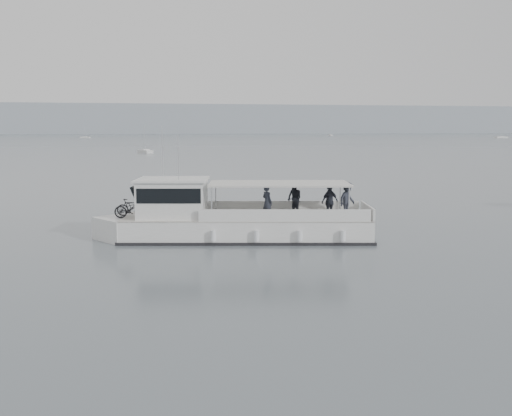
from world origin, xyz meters
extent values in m
plane|color=#545D63|center=(0.00, 0.00, 0.00)|extent=(1400.00, 1400.00, 0.00)
cube|color=#939EA8|center=(0.00, 560.00, 14.00)|extent=(1400.00, 90.00, 28.00)
cube|color=white|center=(-0.76, 0.95, 0.47)|extent=(12.92, 5.75, 1.36)
cube|color=white|center=(-6.89, 2.19, 0.47)|extent=(3.32, 3.32, 1.36)
cube|color=beige|center=(-0.76, 0.95, 1.15)|extent=(12.92, 5.75, 0.06)
cube|color=black|center=(-0.76, 0.95, 0.05)|extent=(13.15, 5.92, 0.19)
cube|color=white|center=(1.40, 2.15, 1.46)|extent=(8.20, 1.76, 0.63)
cube|color=white|center=(0.76, -0.99, 1.46)|extent=(8.20, 1.76, 0.63)
cube|color=white|center=(5.32, -0.28, 1.46)|extent=(0.76, 3.29, 0.63)
cube|color=white|center=(-4.44, 1.70, 2.09)|extent=(3.83, 3.42, 1.88)
cube|color=black|center=(-6.02, 2.02, 2.24)|extent=(1.09, 2.67, 1.21)
cube|color=black|center=(-4.44, 1.70, 2.40)|extent=(3.63, 3.42, 0.73)
cube|color=white|center=(-4.44, 1.70, 3.08)|extent=(4.07, 3.67, 0.10)
cube|color=silver|center=(0.87, 0.62, 2.87)|extent=(7.57, 4.47, 0.08)
cylinder|color=silver|center=(-2.69, -0.15, 2.01)|extent=(0.07, 0.07, 1.72)
cylinder|color=silver|center=(-2.11, 2.71, 2.01)|extent=(0.07, 0.07, 1.72)
cylinder|color=silver|center=(3.85, -1.47, 2.01)|extent=(0.07, 0.07, 1.72)
cylinder|color=silver|center=(4.43, 1.39, 2.01)|extent=(0.07, 0.07, 1.72)
cylinder|color=silver|center=(-4.87, 2.74, 4.43)|extent=(0.04, 0.04, 2.71)
cylinder|color=silver|center=(-4.18, 0.90, 4.22)|extent=(0.04, 0.04, 2.29)
cylinder|color=white|center=(-2.66, -0.54, 0.52)|extent=(0.29, 0.29, 0.52)
cylinder|color=white|center=(-0.61, -0.95, 0.52)|extent=(0.29, 0.29, 0.52)
cylinder|color=white|center=(1.43, -1.36, 0.52)|extent=(0.29, 0.29, 0.52)
cylinder|color=white|center=(3.47, -1.78, 0.52)|extent=(0.29, 0.29, 0.52)
imported|color=black|center=(-6.40, 2.52, 1.62)|extent=(1.88, 0.97, 0.94)
imported|color=black|center=(-6.57, 1.70, 1.64)|extent=(1.71, 0.78, 0.99)
imported|color=#2A2E39|center=(0.07, -0.17, 2.02)|extent=(0.66, 0.76, 1.75)
imported|color=#2A2E39|center=(1.84, 1.17, 2.02)|extent=(0.96, 1.05, 1.75)
imported|color=#2A2E39|center=(3.20, -0.49, 2.02)|extent=(1.11, 0.81, 1.75)
imported|color=#2A2E39|center=(4.43, 0.33, 2.02)|extent=(1.30, 1.17, 1.75)
cube|color=white|center=(196.76, 265.89, 0.30)|extent=(8.48, 4.03, 0.75)
cube|color=white|center=(196.76, 265.89, 0.62)|extent=(3.22, 2.76, 0.45)
cylinder|color=silver|center=(196.76, 265.89, 5.08)|extent=(0.08, 0.08, 8.96)
cube|color=white|center=(130.13, 370.52, 0.30)|extent=(2.08, 4.98, 0.75)
cube|color=white|center=(130.13, 370.52, 0.62)|extent=(1.54, 1.83, 0.45)
cube|color=white|center=(-35.84, 307.84, 0.30)|extent=(5.85, 3.30, 0.75)
cube|color=white|center=(-35.84, 307.84, 0.62)|extent=(2.31, 2.05, 0.45)
cylinder|color=silver|center=(-35.84, 307.84, 3.66)|extent=(0.08, 0.08, 6.13)
cube|color=white|center=(-4.79, 105.05, 0.30)|extent=(3.60, 5.33, 0.75)
cube|color=white|center=(-4.79, 105.05, 0.62)|extent=(2.04, 2.22, 0.45)
cylinder|color=silver|center=(-4.79, 105.05, 3.41)|extent=(0.08, 0.08, 5.62)
camera|label=1|loc=(-6.04, -27.39, 5.68)|focal=40.00mm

